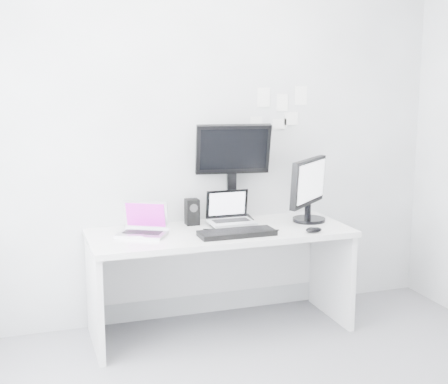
{
  "coord_description": "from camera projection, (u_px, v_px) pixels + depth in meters",
  "views": [
    {
      "loc": [
        -1.29,
        -2.7,
        1.78
      ],
      "look_at": [
        0.02,
        1.23,
        1.0
      ],
      "focal_mm": 49.9,
      "sensor_mm": 36.0,
      "label": 1
    }
  ],
  "objects": [
    {
      "name": "wall_note_2",
      "position": [
        301.0,
        96.0,
        4.67
      ],
      "size": [
        0.1,
        0.0,
        0.14
      ],
      "primitive_type": "cube",
      "color": "white",
      "rests_on": "back_wall"
    },
    {
      "name": "desk",
      "position": [
        220.0,
        281.0,
        4.35
      ],
      "size": [
        1.8,
        0.7,
        0.73
      ],
      "primitive_type": "cube",
      "color": "white",
      "rests_on": "ground"
    },
    {
      "name": "wall_note_4",
      "position": [
        291.0,
        119.0,
        4.68
      ],
      "size": [
        0.11,
        0.0,
        0.1
      ],
      "primitive_type": "cube",
      "color": "white",
      "rests_on": "back_wall"
    },
    {
      "name": "wall_note_3",
      "position": [
        279.0,
        124.0,
        4.65
      ],
      "size": [
        0.11,
        0.0,
        0.08
      ],
      "primitive_type": "cube",
      "color": "white",
      "rests_on": "back_wall"
    },
    {
      "name": "rear_monitor",
      "position": [
        232.0,
        171.0,
        4.51
      ],
      "size": [
        0.56,
        0.27,
        0.73
      ],
      "primitive_type": "cube",
      "rotation": [
        0.0,
        0.0,
        -0.14
      ],
      "color": "black",
      "rests_on": "desk"
    },
    {
      "name": "dell_laptop",
      "position": [
        232.0,
        209.0,
        4.35
      ],
      "size": [
        0.31,
        0.24,
        0.26
      ],
      "primitive_type": "cube",
      "rotation": [
        0.0,
        0.0,
        0.0
      ],
      "color": "#B8BCC1",
      "rests_on": "desk"
    },
    {
      "name": "wall_note_0",
      "position": [
        264.0,
        97.0,
        4.58
      ],
      "size": [
        0.1,
        0.0,
        0.14
      ],
      "primitive_type": "cube",
      "color": "white",
      "rests_on": "back_wall"
    },
    {
      "name": "wall_note_5",
      "position": [
        256.0,
        124.0,
        4.6
      ],
      "size": [
        0.09,
        0.0,
        0.11
      ],
      "primitive_type": "cube",
      "color": "white",
      "rests_on": "back_wall"
    },
    {
      "name": "speaker",
      "position": [
        192.0,
        212.0,
        4.43
      ],
      "size": [
        0.12,
        0.12,
        0.19
      ],
      "primitive_type": "cube",
      "rotation": [
        0.0,
        0.0,
        0.39
      ],
      "color": "black",
      "rests_on": "desk"
    },
    {
      "name": "back_wall",
      "position": [
        205.0,
        136.0,
        4.49
      ],
      "size": [
        3.6,
        0.0,
        3.6
      ],
      "primitive_type": "plane",
      "rotation": [
        1.57,
        0.0,
        0.0
      ],
      "color": "silver",
      "rests_on": "ground"
    },
    {
      "name": "keyboard",
      "position": [
        237.0,
        233.0,
        4.13
      ],
      "size": [
        0.51,
        0.19,
        0.03
      ],
      "primitive_type": "cube",
      "rotation": [
        0.0,
        0.0,
        0.01
      ],
      "color": "black",
      "rests_on": "desk"
    },
    {
      "name": "wall_note_1",
      "position": [
        282.0,
        103.0,
        4.63
      ],
      "size": [
        0.09,
        0.0,
        0.13
      ],
      "primitive_type": "cube",
      "color": "white",
      "rests_on": "back_wall"
    },
    {
      "name": "macbook",
      "position": [
        141.0,
        219.0,
        4.11
      ],
      "size": [
        0.39,
        0.36,
        0.23
      ],
      "primitive_type": "cube",
      "rotation": [
        0.0,
        0.0,
        -0.52
      ],
      "color": "#B5B4BA",
      "rests_on": "desk"
    },
    {
      "name": "samsung_monitor",
      "position": [
        310.0,
        189.0,
        4.5
      ],
      "size": [
        0.55,
        0.52,
        0.48
      ],
      "primitive_type": "cube",
      "rotation": [
        0.0,
        0.0,
        0.72
      ],
      "color": "black",
      "rests_on": "desk"
    },
    {
      "name": "mouse",
      "position": [
        314.0,
        230.0,
        4.21
      ],
      "size": [
        0.12,
        0.08,
        0.04
      ],
      "primitive_type": "ellipsoid",
      "rotation": [
        0.0,
        0.0,
        -0.05
      ],
      "color": "black",
      "rests_on": "desk"
    }
  ]
}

